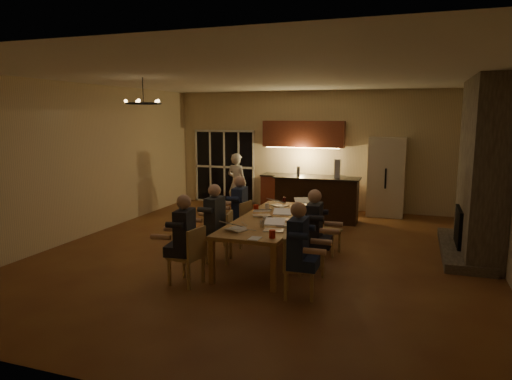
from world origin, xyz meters
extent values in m
plane|color=brown|center=(0.00, 0.00, 0.00)|extent=(9.00, 9.00, 0.00)
cube|color=tan|center=(0.00, 4.52, 1.60)|extent=(8.00, 0.04, 3.20)
cube|color=tan|center=(-4.02, 0.00, 1.60)|extent=(0.04, 9.00, 3.20)
cube|color=white|center=(0.00, 0.00, 3.22)|extent=(8.00, 9.00, 0.04)
cube|color=black|center=(-2.70, 4.47, 1.05)|extent=(1.86, 0.08, 2.10)
cube|color=#625A4D|center=(3.70, 1.20, 1.60)|extent=(0.58, 2.50, 3.20)
cube|color=beige|center=(1.90, 4.15, 1.00)|extent=(0.90, 0.68, 2.00)
cube|color=tan|center=(0.21, -0.25, 0.38)|extent=(1.10, 3.08, 0.75)
cube|color=black|center=(0.36, 2.94, 0.54)|extent=(2.06, 0.71, 1.08)
imported|color=white|center=(-1.86, 3.30, 0.78)|extent=(0.65, 0.52, 1.57)
torus|color=black|center=(-2.04, -0.70, 2.75)|extent=(0.63, 0.63, 0.03)
cylinder|color=silver|center=(0.21, -0.64, 0.80)|extent=(0.09, 0.09, 0.10)
cylinder|color=silver|center=(0.25, 0.23, 0.80)|extent=(0.09, 0.09, 0.10)
cylinder|color=silver|center=(-0.12, 0.50, 0.80)|extent=(0.08, 0.08, 0.10)
cylinder|color=#B01B0B|center=(0.61, -1.55, 0.81)|extent=(0.09, 0.09, 0.12)
cylinder|color=#B01B0B|center=(-0.24, 0.19, 0.81)|extent=(0.10, 0.10, 0.12)
cylinder|color=#B2B2B7|center=(0.26, -0.97, 0.81)|extent=(0.07, 0.07, 0.12)
cylinder|color=#3F0F0C|center=(0.04, 1.17, 0.81)|extent=(0.07, 0.07, 0.12)
cylinder|color=#B2B2B7|center=(0.61, 0.11, 0.81)|extent=(0.07, 0.07, 0.12)
cylinder|color=silver|center=(0.55, -0.75, 0.76)|extent=(0.23, 0.23, 0.02)
cylinder|color=silver|center=(-0.06, -1.19, 0.76)|extent=(0.26, 0.26, 0.02)
cylinder|color=silver|center=(0.58, 0.46, 0.76)|extent=(0.25, 0.25, 0.02)
cube|color=white|center=(0.39, -1.68, 0.76)|extent=(0.16, 0.22, 0.01)
cylinder|color=#99999E|center=(-0.10, 2.93, 1.20)|extent=(0.07, 0.07, 0.24)
cube|color=silver|center=(0.83, 3.00, 1.30)|extent=(0.16, 0.16, 0.44)
camera|label=1|loc=(2.53, -7.80, 2.54)|focal=32.00mm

